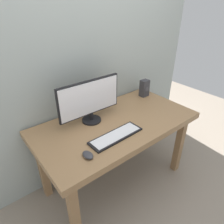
# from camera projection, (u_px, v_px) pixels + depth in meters

# --- Properties ---
(ground_plane) EXTENTS (6.00, 6.00, 0.00)m
(ground_plane) POSITION_uv_depth(u_px,v_px,m) (116.00, 180.00, 2.26)
(ground_plane) COLOR gray
(wall_back) EXTENTS (2.81, 0.04, 3.00)m
(wall_back) POSITION_uv_depth(u_px,v_px,m) (86.00, 33.00, 1.81)
(wall_back) COLOR #9EA8A3
(wall_back) RESTS_ON ground_plane
(desk) EXTENTS (1.51, 0.79, 0.77)m
(desk) POSITION_uv_depth(u_px,v_px,m) (116.00, 130.00, 1.92)
(desk) COLOR #936D47
(desk) RESTS_ON ground_plane
(monitor) EXTENTS (0.61, 0.18, 0.39)m
(monitor) POSITION_uv_depth(u_px,v_px,m) (90.00, 100.00, 1.78)
(monitor) COLOR black
(monitor) RESTS_ON desk
(keyboard_primary) EXTENTS (0.48, 0.16, 0.02)m
(keyboard_primary) POSITION_uv_depth(u_px,v_px,m) (116.00, 136.00, 1.66)
(keyboard_primary) COLOR black
(keyboard_primary) RESTS_ON desk
(mouse) EXTENTS (0.07, 0.10, 0.03)m
(mouse) POSITION_uv_depth(u_px,v_px,m) (88.00, 155.00, 1.45)
(mouse) COLOR #333338
(mouse) RESTS_ON desk
(speaker_right) EXTENTS (0.09, 0.08, 0.19)m
(speaker_right) POSITION_uv_depth(u_px,v_px,m) (144.00, 88.00, 2.31)
(speaker_right) COLOR #333338
(speaker_right) RESTS_ON desk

